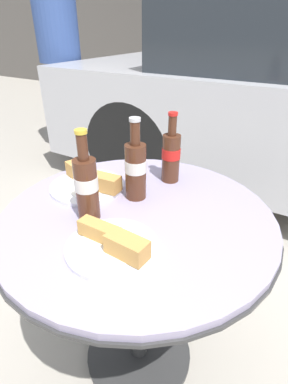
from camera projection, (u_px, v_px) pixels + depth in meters
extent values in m
plane|color=#A8A093|center=(139.00, 354.00, 1.21)|extent=(30.00, 30.00, 0.00)
cylinder|color=#333333|center=(139.00, 352.00, 1.21)|extent=(0.41, 0.41, 0.02)
cylinder|color=#333333|center=(138.00, 294.00, 1.04)|extent=(0.06, 0.06, 0.64)
cylinder|color=#333333|center=(137.00, 220.00, 0.89)|extent=(0.81, 0.81, 0.01)
cylinder|color=#9E93B2|center=(137.00, 215.00, 0.88)|extent=(0.80, 0.80, 0.02)
cylinder|color=#4C2819|center=(136.00, 172.00, 0.91)|extent=(0.06, 0.06, 0.17)
cylinder|color=silver|center=(136.00, 166.00, 0.90)|extent=(0.07, 0.07, 0.04)
cylinder|color=#4C2819|center=(135.00, 133.00, 0.85)|extent=(0.03, 0.03, 0.07)
cylinder|color=silver|center=(135.00, 119.00, 0.83)|extent=(0.03, 0.03, 0.01)
cylinder|color=#4C2819|center=(87.00, 190.00, 0.81)|extent=(0.06, 0.06, 0.18)
cylinder|color=silver|center=(86.00, 183.00, 0.80)|extent=(0.06, 0.06, 0.04)
cylinder|color=#4C2819|center=(82.00, 147.00, 0.75)|extent=(0.03, 0.03, 0.07)
cylinder|color=gold|center=(81.00, 131.00, 0.73)|extent=(0.03, 0.03, 0.01)
cylinder|color=#4C2819|center=(171.00, 159.00, 1.02)|extent=(0.06, 0.06, 0.16)
cylinder|color=red|center=(171.00, 153.00, 1.01)|extent=(0.06, 0.06, 0.04)
cylinder|color=#4C2819|center=(172.00, 126.00, 0.96)|extent=(0.03, 0.03, 0.07)
cylinder|color=red|center=(173.00, 114.00, 0.94)|extent=(0.03, 0.03, 0.01)
cylinder|color=white|center=(112.00, 247.00, 0.73)|extent=(0.23, 0.23, 0.01)
cube|color=white|center=(112.00, 245.00, 0.73)|extent=(0.19, 0.19, 0.00)
cube|color=#C68E47|center=(99.00, 231.00, 0.74)|extent=(0.11, 0.04, 0.04)
cube|color=#C68E47|center=(127.00, 247.00, 0.68)|extent=(0.11, 0.06, 0.05)
cylinder|color=white|center=(87.00, 186.00, 1.00)|extent=(0.25, 0.25, 0.01)
cube|color=white|center=(87.00, 184.00, 1.00)|extent=(0.18, 0.18, 0.00)
cube|color=#C68E47|center=(80.00, 174.00, 1.01)|extent=(0.15, 0.08, 0.05)
cube|color=#C68E47|center=(99.00, 181.00, 0.97)|extent=(0.15, 0.06, 0.05)
cylinder|color=black|center=(209.00, 105.00, 3.44)|extent=(0.71, 0.22, 0.71)
cylinder|color=black|center=(133.00, 147.00, 2.25)|extent=(0.71, 0.22, 0.71)
cylinder|color=brown|center=(64.00, 108.00, 2.99)|extent=(0.17, 0.17, 0.86)
cylinder|color=brown|center=(70.00, 112.00, 2.84)|extent=(0.17, 0.17, 0.86)
cylinder|color=#334C8C|center=(55.00, 17.00, 2.53)|extent=(0.37, 0.37, 0.70)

